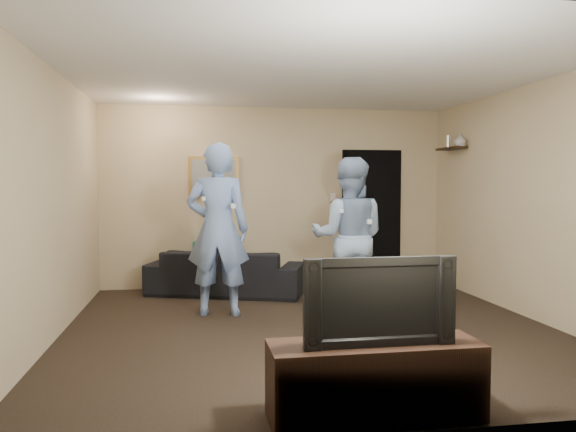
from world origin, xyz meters
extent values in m
plane|color=black|center=(0.00, 0.00, 0.00)|extent=(5.00, 5.00, 0.00)
cube|color=silver|center=(0.00, 0.00, 2.60)|extent=(5.00, 5.00, 0.04)
cube|color=tan|center=(0.00, 2.50, 1.30)|extent=(5.00, 0.04, 2.60)
cube|color=tan|center=(0.00, -2.50, 1.30)|extent=(5.00, 0.04, 2.60)
cube|color=tan|center=(-2.50, 0.00, 1.30)|extent=(0.04, 5.00, 2.60)
cube|color=tan|center=(2.50, 0.00, 1.30)|extent=(0.04, 5.00, 2.60)
imported|color=black|center=(-0.76, 1.95, 0.30)|extent=(2.22, 1.44, 0.61)
cube|color=#1C544C|center=(-0.96, 1.95, 0.48)|extent=(0.50, 0.26, 0.48)
cube|color=olive|center=(-0.90, 2.48, 1.60)|extent=(0.72, 0.05, 0.57)
cube|color=slate|center=(-0.90, 2.45, 1.60)|extent=(0.62, 0.01, 0.47)
cube|color=black|center=(1.45, 2.47, 1.00)|extent=(0.90, 0.06, 2.00)
cube|color=silver|center=(0.85, 2.48, 1.30)|extent=(0.08, 0.02, 0.12)
cube|color=black|center=(2.39, 1.80, 1.99)|extent=(0.20, 0.60, 0.03)
imported|color=#B2B2B7|center=(2.39, 1.53, 2.09)|extent=(0.19, 0.19, 0.16)
cylinder|color=white|center=(2.39, 1.90, 2.09)|extent=(0.06, 0.06, 0.18)
cube|color=black|center=(-0.05, -2.27, 0.25)|extent=(1.35, 0.44, 0.48)
imported|color=black|center=(-0.05, -2.27, 0.77)|extent=(0.97, 0.13, 0.56)
imported|color=#7795CE|center=(-0.91, 0.77, 0.98)|extent=(0.78, 0.57, 1.96)
cube|color=white|center=(-1.07, 0.55, 1.34)|extent=(0.04, 0.14, 0.04)
cube|color=white|center=(-0.75, 0.55, 1.25)|extent=(0.05, 0.09, 0.05)
imported|color=#8098BB|center=(0.54, 0.47, 0.90)|extent=(1.04, 0.91, 1.79)
cube|color=white|center=(0.38, 0.25, 1.21)|extent=(0.04, 0.14, 0.04)
cube|color=white|center=(0.70, 0.25, 1.08)|extent=(0.05, 0.09, 0.05)
camera|label=1|loc=(-1.17, -5.63, 1.50)|focal=35.00mm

